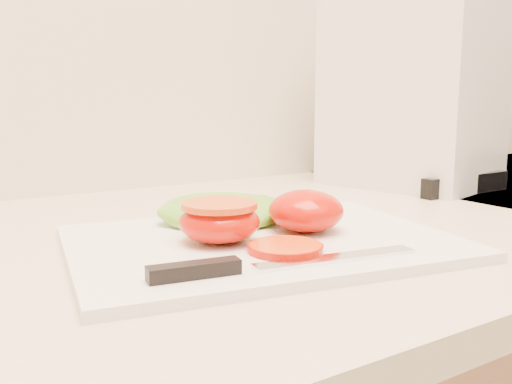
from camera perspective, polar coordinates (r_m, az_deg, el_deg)
cutting_board at (r=0.57m, az=0.55°, el=-5.10°), size 0.41×0.33×0.01m
tomato_half_dome at (r=0.59m, az=5.02°, el=-1.88°), size 0.08×0.08×0.04m
tomato_half_cut at (r=0.55m, az=-3.67°, el=-2.83°), size 0.08×0.08×0.04m
tomato_slice_0 at (r=0.52m, az=2.96°, el=-5.59°), size 0.07×0.07×0.01m
lettuce_leaf_0 at (r=0.63m, az=-3.48°, el=-1.97°), size 0.17×0.15×0.03m
lettuce_leaf_1 at (r=0.65m, az=0.23°, el=-1.74°), size 0.12×0.11×0.02m
knife at (r=0.47m, az=-0.26°, el=-7.32°), size 0.24×0.06×0.01m
appliance at (r=0.99m, az=15.34°, el=9.37°), size 0.25×0.29×0.30m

